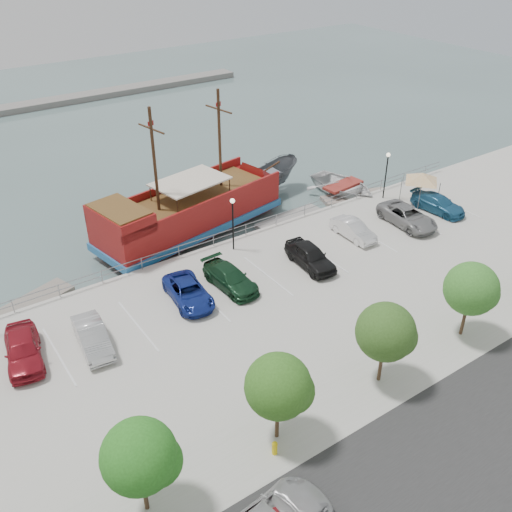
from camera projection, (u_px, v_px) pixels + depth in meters
ground at (284, 301)px, 39.64m from camera, size 160.00×160.00×0.00m
street at (481, 443)px, 27.87m from camera, size 100.00×8.00×0.04m
sidewalk at (391, 372)px, 32.08m from camera, size 100.00×4.00×0.05m
seawall_railing at (224, 236)px, 44.32m from camera, size 50.00×0.06×1.00m
far_shore at (112, 92)px, 82.91m from camera, size 40.00×3.00×0.80m
pirate_ship at (203, 207)px, 47.60m from camera, size 19.19×8.45×11.92m
patrol_boat at (269, 180)px, 53.77m from camera, size 7.47×3.98×2.74m
speedboat at (343, 189)px, 53.72m from camera, size 5.73×7.50×1.45m
dock_west at (24, 307)px, 38.68m from camera, size 7.19×4.13×0.40m
dock_mid at (290, 219)px, 49.65m from camera, size 6.62×2.32×0.37m
dock_east at (356, 197)px, 53.40m from camera, size 6.81×3.57×0.37m
canopy_tent at (423, 173)px, 49.44m from camera, size 4.01×4.01×3.10m
fire_hydrant at (275, 448)px, 27.09m from camera, size 0.29×0.29×0.83m
lamp_post_mid at (233, 215)px, 42.15m from camera, size 0.36×0.36×4.28m
lamp_post_right at (387, 167)px, 49.87m from camera, size 0.36×0.36×4.28m
tree_b at (143, 457)px, 23.15m from camera, size 3.30×3.20×5.00m
tree_c at (281, 387)px, 26.53m from camera, size 3.30×3.20×5.00m
tree_d at (388, 333)px, 29.90m from camera, size 3.30×3.20×5.00m
tree_e at (474, 290)px, 33.28m from camera, size 3.30×3.20×5.00m
parked_car_a at (23, 349)px, 32.55m from camera, size 2.80×5.13×1.66m
parked_car_b at (92, 337)px, 33.60m from camera, size 2.04×4.64×1.48m
parked_car_c at (188, 292)px, 37.61m from camera, size 2.83×5.13×1.36m
parked_car_d at (230, 278)px, 38.99m from camera, size 2.28×5.01×1.42m
parked_car_e at (310, 256)px, 41.27m from camera, size 2.30×4.90×1.62m
parked_car_f at (353, 230)px, 44.90m from camera, size 1.52×4.21×1.38m
parked_car_g at (407, 216)px, 46.70m from camera, size 2.92×5.62×1.51m
parked_car_h at (438, 204)px, 48.79m from camera, size 2.48×5.07×1.42m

